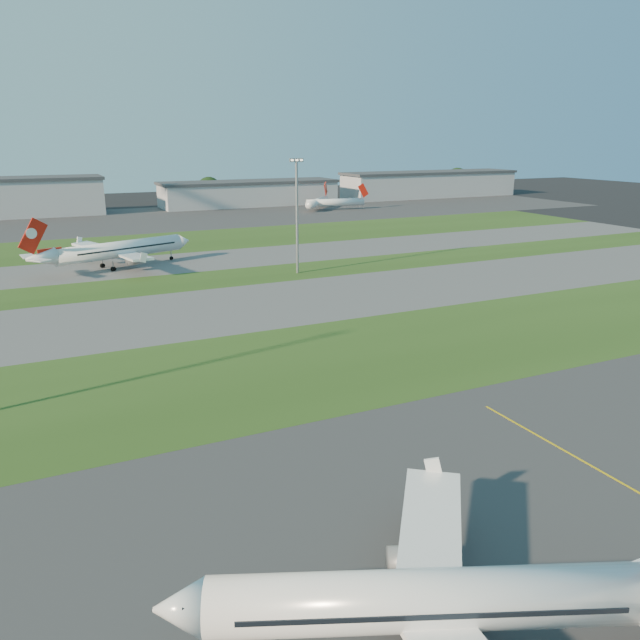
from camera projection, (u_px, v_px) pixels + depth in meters
grass_strip_a at (358, 356)px, 89.58m from camera, size 300.00×34.00×0.01m
taxiway_a at (274, 303)px, 118.15m from camera, size 300.00×32.00×0.01m
grass_strip_b at (233, 277)px, 139.80m from camera, size 300.00×18.00×0.01m
taxiway_b at (206, 261)px, 158.84m from camera, size 300.00×26.00×0.01m
grass_strip_c at (176, 242)px, 187.41m from camera, size 300.00×40.00×0.01m
apron_far at (140, 219)px, 239.36m from camera, size 400.00×80.00×0.01m
airliner_parked at (449, 601)px, 36.91m from camera, size 32.84×27.91×10.87m
airliner_taxiing at (119, 250)px, 149.08m from camera, size 37.63×31.79×12.21m
mini_jet_near at (318, 202)px, 270.51m from camera, size 20.30×22.53×9.48m
mini_jet_far at (336, 202)px, 269.27m from camera, size 28.61×5.95×9.48m
light_mast_centre at (297, 209)px, 140.10m from camera, size 3.20×0.70×25.80m
hangar_west at (8, 197)px, 244.57m from camera, size 71.40×23.00×15.20m
hangar_east at (249, 193)px, 286.50m from camera, size 81.60×23.00×11.20m
hangar_far_east at (430, 184)px, 327.59m from camera, size 96.90×23.00×13.20m
tree_mid_west at (74, 197)px, 264.94m from camera, size 9.90×9.90×10.80m
tree_mid_east at (209, 189)px, 292.09m from camera, size 11.55×11.55×12.60m
tree_east at (352, 186)px, 321.56m from camera, size 10.45×10.45×11.40m
tree_far_east at (457, 179)px, 353.62m from camera, size 12.65×12.65×13.80m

